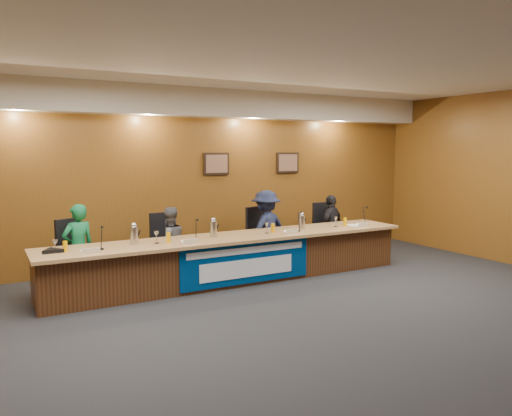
# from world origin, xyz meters

# --- Properties ---
(floor) EXTENTS (10.00, 10.00, 0.00)m
(floor) POSITION_xyz_m (0.00, 0.00, 0.00)
(floor) COLOR black
(floor) RESTS_ON ground
(ceiling) EXTENTS (10.00, 8.00, 0.04)m
(ceiling) POSITION_xyz_m (0.00, 0.00, 3.20)
(ceiling) COLOR silver
(ceiling) RESTS_ON wall_back
(wall_back) EXTENTS (10.00, 0.04, 3.20)m
(wall_back) POSITION_xyz_m (0.00, 4.00, 1.60)
(wall_back) COLOR brown
(wall_back) RESTS_ON floor
(soffit) EXTENTS (10.00, 0.50, 0.50)m
(soffit) POSITION_xyz_m (0.00, 3.75, 2.95)
(soffit) COLOR beige
(soffit) RESTS_ON wall_back
(dais_body) EXTENTS (6.00, 0.80, 0.70)m
(dais_body) POSITION_xyz_m (0.00, 2.40, 0.35)
(dais_body) COLOR #442411
(dais_body) RESTS_ON floor
(dais_top) EXTENTS (6.10, 0.95, 0.05)m
(dais_top) POSITION_xyz_m (0.00, 2.35, 0.72)
(dais_top) COLOR #A67949
(dais_top) RESTS_ON dais_body
(banner) EXTENTS (2.20, 0.02, 0.65)m
(banner) POSITION_xyz_m (0.00, 1.99, 0.38)
(banner) COLOR navy
(banner) RESTS_ON dais_body
(banner_text_upper) EXTENTS (2.00, 0.01, 0.10)m
(banner_text_upper) POSITION_xyz_m (0.00, 1.97, 0.58)
(banner_text_upper) COLOR silver
(banner_text_upper) RESTS_ON banner
(banner_text_lower) EXTENTS (1.60, 0.01, 0.28)m
(banner_text_lower) POSITION_xyz_m (0.00, 1.97, 0.30)
(banner_text_lower) COLOR silver
(banner_text_lower) RESTS_ON banner
(wall_photo_left) EXTENTS (0.52, 0.04, 0.42)m
(wall_photo_left) POSITION_xyz_m (0.40, 3.97, 1.85)
(wall_photo_left) COLOR black
(wall_photo_left) RESTS_ON wall_back
(wall_photo_right) EXTENTS (0.52, 0.04, 0.42)m
(wall_photo_right) POSITION_xyz_m (2.00, 3.97, 1.85)
(wall_photo_right) COLOR black
(wall_photo_right) RESTS_ON wall_back
(panelist_a) EXTENTS (0.55, 0.44, 1.32)m
(panelist_a) POSITION_xyz_m (-2.31, 2.98, 0.66)
(panelist_a) COLOR #0E5E33
(panelist_a) RESTS_ON floor
(panelist_b) EXTENTS (0.62, 0.51, 1.20)m
(panelist_b) POSITION_xyz_m (-0.90, 2.98, 0.60)
(panelist_b) COLOR #4D4E53
(panelist_b) RESTS_ON floor
(panelist_c) EXTENTS (1.02, 0.77, 1.40)m
(panelist_c) POSITION_xyz_m (0.92, 2.98, 0.70)
(panelist_c) COLOR #141C37
(panelist_c) RESTS_ON floor
(panelist_d) EXTENTS (0.79, 0.57, 1.25)m
(panelist_d) POSITION_xyz_m (2.39, 2.98, 0.62)
(panelist_d) COLOR black
(panelist_d) RESTS_ON floor
(office_chair_a) EXTENTS (0.64, 0.64, 0.08)m
(office_chair_a) POSITION_xyz_m (-2.31, 3.08, 0.48)
(office_chair_a) COLOR black
(office_chair_a) RESTS_ON floor
(office_chair_b) EXTENTS (0.51, 0.51, 0.08)m
(office_chair_b) POSITION_xyz_m (-0.90, 3.08, 0.48)
(office_chair_b) COLOR black
(office_chair_b) RESTS_ON floor
(office_chair_c) EXTENTS (0.58, 0.58, 0.08)m
(office_chair_c) POSITION_xyz_m (0.92, 3.08, 0.48)
(office_chair_c) COLOR black
(office_chair_c) RESTS_ON floor
(office_chair_d) EXTENTS (0.49, 0.49, 0.08)m
(office_chair_d) POSITION_xyz_m (2.39, 3.08, 0.48)
(office_chair_d) COLOR black
(office_chair_d) RESTS_ON floor
(nameplate_a) EXTENTS (0.24, 0.08, 0.10)m
(nameplate_a) POSITION_xyz_m (-2.30, 2.07, 0.80)
(nameplate_a) COLOR white
(nameplate_a) RESTS_ON dais_top
(microphone_a) EXTENTS (0.07, 0.07, 0.02)m
(microphone_a) POSITION_xyz_m (-2.13, 2.26, 0.76)
(microphone_a) COLOR black
(microphone_a) RESTS_ON dais_top
(juice_glass_a) EXTENTS (0.06, 0.06, 0.15)m
(juice_glass_a) POSITION_xyz_m (-2.58, 2.33, 0.82)
(juice_glass_a) COLOR #F0A600
(juice_glass_a) RESTS_ON dais_top
(water_glass_a) EXTENTS (0.08, 0.08, 0.18)m
(water_glass_a) POSITION_xyz_m (-2.71, 2.32, 0.84)
(water_glass_a) COLOR silver
(water_glass_a) RESTS_ON dais_top
(nameplate_b) EXTENTS (0.24, 0.08, 0.10)m
(nameplate_b) POSITION_xyz_m (-0.89, 2.07, 0.80)
(nameplate_b) COLOR white
(nameplate_b) RESTS_ON dais_top
(microphone_b) EXTENTS (0.07, 0.07, 0.02)m
(microphone_b) POSITION_xyz_m (-0.74, 2.25, 0.76)
(microphone_b) COLOR black
(microphone_b) RESTS_ON dais_top
(juice_glass_b) EXTENTS (0.06, 0.06, 0.15)m
(juice_glass_b) POSITION_xyz_m (-1.14, 2.31, 0.82)
(juice_glass_b) COLOR #F0A600
(juice_glass_b) RESTS_ON dais_top
(water_glass_b) EXTENTS (0.08, 0.08, 0.18)m
(water_glass_b) POSITION_xyz_m (-1.32, 2.32, 0.84)
(water_glass_b) COLOR silver
(water_glass_b) RESTS_ON dais_top
(nameplate_c) EXTENTS (0.24, 0.08, 0.10)m
(nameplate_c) POSITION_xyz_m (0.90, 2.10, 0.80)
(nameplate_c) COLOR white
(nameplate_c) RESTS_ON dais_top
(microphone_c) EXTENTS (0.07, 0.07, 0.02)m
(microphone_c) POSITION_xyz_m (1.09, 2.22, 0.76)
(microphone_c) COLOR black
(microphone_c) RESTS_ON dais_top
(juice_glass_c) EXTENTS (0.06, 0.06, 0.15)m
(juice_glass_c) POSITION_xyz_m (0.67, 2.34, 0.82)
(juice_glass_c) COLOR #F0A600
(juice_glass_c) RESTS_ON dais_top
(water_glass_c) EXTENTS (0.08, 0.08, 0.18)m
(water_glass_c) POSITION_xyz_m (0.53, 2.30, 0.84)
(water_glass_c) COLOR silver
(water_glass_c) RESTS_ON dais_top
(nameplate_d) EXTENTS (0.24, 0.08, 0.10)m
(nameplate_d) POSITION_xyz_m (2.42, 2.11, 0.80)
(nameplate_d) COLOR white
(nameplate_d) RESTS_ON dais_top
(microphone_d) EXTENTS (0.07, 0.07, 0.02)m
(microphone_d) POSITION_xyz_m (2.54, 2.26, 0.76)
(microphone_d) COLOR black
(microphone_d) RESTS_ON dais_top
(juice_glass_d) EXTENTS (0.06, 0.06, 0.15)m
(juice_glass_d) POSITION_xyz_m (2.17, 2.31, 0.82)
(juice_glass_d) COLOR #F0A600
(juice_glass_d) RESTS_ON dais_top
(water_glass_d) EXTENTS (0.08, 0.08, 0.18)m
(water_glass_d) POSITION_xyz_m (1.96, 2.30, 0.84)
(water_glass_d) COLOR silver
(water_glass_d) RESTS_ON dais_top
(carafe_left) EXTENTS (0.12, 0.12, 0.26)m
(carafe_left) POSITION_xyz_m (-1.63, 2.42, 0.88)
(carafe_left) COLOR silver
(carafe_left) RESTS_ON dais_top
(carafe_mid) EXTENTS (0.11, 0.11, 0.25)m
(carafe_mid) POSITION_xyz_m (-0.37, 2.43, 0.88)
(carafe_mid) COLOR silver
(carafe_mid) RESTS_ON dais_top
(carafe_right) EXTENTS (0.11, 0.11, 0.24)m
(carafe_right) POSITION_xyz_m (1.28, 2.39, 0.87)
(carafe_right) COLOR silver
(carafe_right) RESTS_ON dais_top
(speakerphone) EXTENTS (0.32, 0.32, 0.05)m
(speakerphone) POSITION_xyz_m (-2.74, 2.38, 0.78)
(speakerphone) COLOR black
(speakerphone) RESTS_ON dais_top
(paper_stack) EXTENTS (0.26, 0.33, 0.01)m
(paper_stack) POSITION_xyz_m (2.35, 2.26, 0.75)
(paper_stack) COLOR white
(paper_stack) RESTS_ON dais_top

